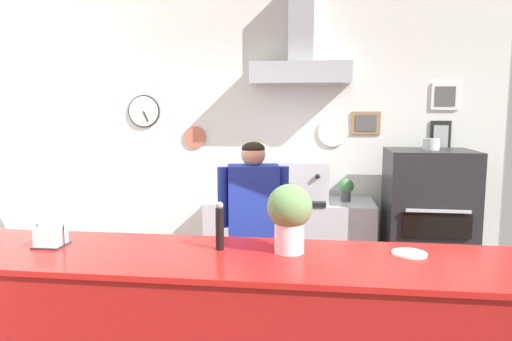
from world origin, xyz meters
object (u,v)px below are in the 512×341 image
Objects in this scene: potted_thyme at (346,188)px; basil_vase at (290,216)px; espresso_machine at (301,182)px; napkin_holder at (51,237)px; potted_rosemary at (250,186)px; pepper_grinder at (220,226)px; condiment_plate at (409,253)px; pizza_oven at (427,229)px; shop_worker at (253,236)px.

potted_thyme is 2.01m from basil_vase.
espresso_machine is 0.43m from potted_thyme.
basil_vase reaches higher than potted_thyme.
napkin_holder is at bearing -124.06° from espresso_machine.
basil_vase is (1.34, 0.06, 0.15)m from napkin_holder.
potted_rosemary is 2.16m from napkin_holder.
potted_thyme is 2.12m from pepper_grinder.
pepper_grinder is (-0.38, -0.00, -0.07)m from basil_vase.
pepper_grinder is at bearing -112.19° from potted_thyme.
pepper_grinder is 1.46× the size of condiment_plate.
pizza_oven reaches higher than napkin_holder.
basil_vase is at bearing -89.90° from espresso_machine.
basil_vase is (-1.13, -1.80, 0.50)m from pizza_oven.
shop_worker is (-1.46, -0.81, 0.11)m from pizza_oven.
shop_worker reaches higher than pepper_grinder.
potted_thyme reaches higher than condiment_plate.
pepper_grinder is at bearing -101.13° from espresso_machine.
pepper_grinder is (0.11, -1.93, 0.09)m from potted_rosemary.
espresso_machine is 2.21× the size of potted_rosemary.
potted_rosemary is 1.42× the size of napkin_holder.
pizza_oven is at bearing -4.64° from potted_rosemary.
pepper_grinder reaches higher than napkin_holder.
shop_worker is 1.04m from pepper_grinder.
basil_vase is at bearing 2.51° from napkin_holder.
napkin_holder is 0.96m from pepper_grinder.
pizza_oven is 1.21m from espresso_machine.
basil_vase is 2.03× the size of condiment_plate.
napkin_holder is 1.97m from condiment_plate.
condiment_plate is (0.63, 0.04, -0.19)m from basil_vase.
potted_thyme is (-0.71, 0.16, 0.33)m from pizza_oven.
potted_rosemary is at bearing -178.32° from potted_thyme.
shop_worker is 2.98× the size of espresso_machine.
potted_rosemary is at bearing 104.14° from basil_vase.
napkin_holder is at bearing -113.13° from potted_rosemary.
potted_rosemary is 1.94m from pepper_grinder.
napkin_holder is 0.91× the size of condiment_plate.
potted_rosemary is at bearing 120.64° from condiment_plate.
pizza_oven is at bearing 74.19° from condiment_plate.
condiment_plate is at bearing 2.27° from pepper_grinder.
espresso_machine reaches higher than condiment_plate.
shop_worker is 9.33× the size of napkin_holder.
espresso_machine is 2.84× the size of condiment_plate.
shop_worker is 1.25m from potted_thyme.
pizza_oven reaches higher than condiment_plate.
shop_worker is 1.11m from basil_vase.
shop_worker reaches higher than napkin_holder.
pizza_oven is 4.14× the size of basil_vase.
pizza_oven is 1.85m from condiment_plate.
espresso_machine is 1.98m from condiment_plate.
shop_worker is at bearing -127.56° from potted_thyme.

